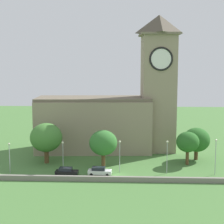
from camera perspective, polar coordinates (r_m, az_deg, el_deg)
name	(u,v)px	position (r m, az deg, el deg)	size (l,w,h in m)	color
ground_plane	(118,156)	(86.36, 0.96, -6.99)	(200.00, 200.00, 0.00)	#477538
church	(115,110)	(89.98, 0.48, 0.26)	(35.71, 13.75, 33.82)	gray
quay_barrier	(115,179)	(67.91, 0.51, -10.67)	(55.01, 0.70, 0.98)	gray
car_black	(67,172)	(71.70, -7.29, -9.43)	(4.52, 2.18, 1.68)	black
car_white	(99,171)	(71.55, -2.01, -9.42)	(4.71, 2.27, 1.64)	silver
streetlamp_west_end	(9,152)	(75.14, -16.10, -6.23)	(0.44, 0.44, 6.16)	#9EA0A5
streetlamp_west_mid	(63,151)	(73.76, -7.86, -6.22)	(0.44, 0.44, 6.25)	#9EA0A5
streetlamp_central	(120,151)	(72.49, 1.24, -6.25)	(0.44, 0.44, 6.56)	#9EA0A5
streetlamp_east_mid	(167,151)	(72.44, 8.82, -6.26)	(0.44, 0.44, 6.74)	#9EA0A5
streetlamp_east_end	(216,151)	(73.71, 16.26, -6.01)	(0.44, 0.44, 7.23)	#9EA0A5
tree_churchyard	(103,143)	(75.16, -1.41, -4.97)	(5.91, 5.91, 8.11)	brown
tree_by_tower	(196,140)	(84.10, 13.36, -4.36)	(6.13, 6.13, 7.41)	brown
tree_riverside_east	(46,138)	(80.14, -10.49, -4.05)	(7.07, 7.07, 8.98)	brown
tree_riverside_west	(188,142)	(79.48, 12.01, -4.73)	(4.98, 4.98, 7.30)	brown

